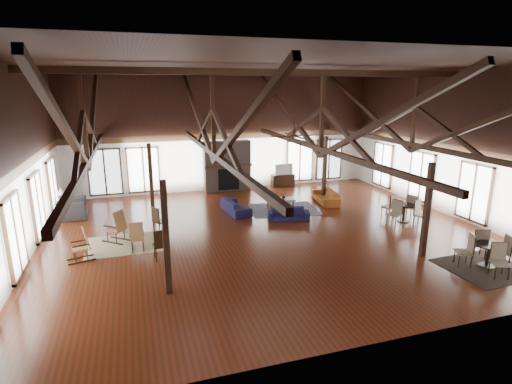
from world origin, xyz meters
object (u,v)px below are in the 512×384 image
object	(u,v)px
sofa_navy_front	(289,214)
sofa_navy_left	(236,206)
sofa_orange	(326,196)
cafe_table_far	(404,210)
armchair	(73,209)
tv_console	(283,180)
cafe_table_near	(489,251)
coffee_table	(280,200)

from	to	relation	value
sofa_navy_front	sofa_navy_left	distance (m)	2.41
sofa_navy_front	sofa_navy_left	world-z (taller)	sofa_navy_left
sofa_navy_front	sofa_orange	distance (m)	3.23
sofa_orange	cafe_table_far	distance (m)	3.86
armchair	tv_console	distance (m)	10.69
armchair	cafe_table_far	world-z (taller)	cafe_table_far
cafe_table_near	tv_console	distance (m)	11.70
sofa_orange	cafe_table_near	world-z (taller)	cafe_table_near
cafe_table_far	tv_console	xyz separation A→B (m)	(-2.47, 7.16, -0.18)
sofa_orange	armchair	size ratio (longest dim) A/B	1.68
sofa_orange	armchair	xyz separation A→B (m)	(-11.09, 1.04, 0.09)
coffee_table	cafe_table_far	distance (m)	5.16
tv_console	cafe_table_near	bearing A→B (deg)	-79.23
cafe_table_near	coffee_table	bearing A→B (deg)	117.66
cafe_table_near	tv_console	world-z (taller)	cafe_table_near
tv_console	coffee_table	bearing A→B (deg)	-112.37
cafe_table_near	cafe_table_far	world-z (taller)	cafe_table_far
sofa_orange	cafe_table_far	xyz separation A→B (m)	(1.73, -3.44, 0.20)
armchair	tv_console	bearing A→B (deg)	-77.43
sofa_orange	coffee_table	distance (m)	2.46
sofa_navy_front	tv_console	size ratio (longest dim) A/B	1.34
tv_console	cafe_table_far	bearing A→B (deg)	-70.99
sofa_orange	tv_console	size ratio (longest dim) A/B	1.58
sofa_navy_left	coffee_table	world-z (taller)	sofa_navy_left
sofa_orange	tv_console	world-z (taller)	tv_console
sofa_navy_left	cafe_table_near	xyz separation A→B (m)	(5.91, -7.47, 0.21)
coffee_table	armchair	size ratio (longest dim) A/B	1.11
coffee_table	cafe_table_near	world-z (taller)	cafe_table_near
sofa_navy_left	tv_console	world-z (taller)	tv_console
armchair	cafe_table_near	distance (m)	15.32
cafe_table_far	tv_console	size ratio (longest dim) A/B	1.52
sofa_navy_left	armchair	size ratio (longest dim) A/B	1.64
sofa_navy_left	tv_console	bearing A→B (deg)	-49.43
sofa_orange	coffee_table	xyz separation A→B (m)	(-2.43, -0.38, 0.13)
sofa_orange	cafe_table_near	size ratio (longest dim) A/B	1.04
sofa_navy_left	cafe_table_near	bearing A→B (deg)	-148.28
sofa_orange	cafe_table_far	bearing A→B (deg)	35.53
sofa_orange	cafe_table_far	world-z (taller)	cafe_table_far
sofa_navy_left	tv_console	xyz separation A→B (m)	(3.72, 4.01, 0.03)
cafe_table_near	cafe_table_far	bearing A→B (deg)	86.26
sofa_navy_front	tv_console	xyz separation A→B (m)	(1.89, 5.58, 0.07)
coffee_table	tv_console	xyz separation A→B (m)	(1.69, 4.10, -0.10)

